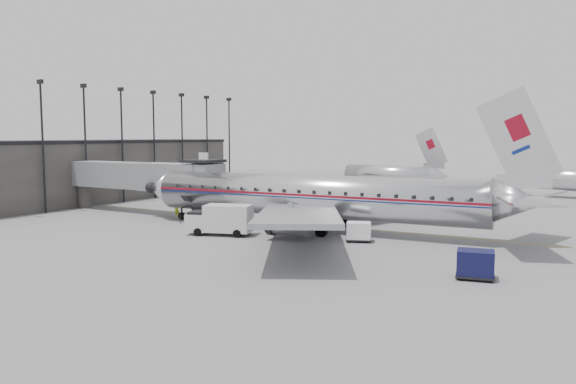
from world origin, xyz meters
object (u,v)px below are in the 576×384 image
at_px(airliner, 320,197).
at_px(service_van, 220,219).
at_px(baggage_cart_navy, 475,264).
at_px(baggage_cart_white, 359,231).
at_px(ramp_worker, 177,209).

xyz_separation_m(airliner, service_van, (-6.72, -6.49, -1.80)).
xyz_separation_m(airliner, baggage_cart_navy, (16.50, -11.05, -2.27)).
relative_size(service_van, baggage_cart_white, 2.45).
distance_m(airliner, baggage_cart_white, 6.64).
relative_size(service_van, baggage_cart_navy, 2.38).
bearing_deg(service_van, ramp_worker, 131.25).
height_order(service_van, ramp_worker, service_van).
height_order(airliner, baggage_cart_navy, airliner).
height_order(baggage_cart_navy, baggage_cart_white, baggage_cart_navy).
xyz_separation_m(service_van, baggage_cart_navy, (23.22, -4.56, -0.47)).
xyz_separation_m(airliner, ramp_worker, (-17.50, -0.05, -2.33)).
bearing_deg(baggage_cart_white, baggage_cart_navy, -57.09).
distance_m(service_van, baggage_cart_navy, 23.67).
distance_m(service_van, baggage_cart_white, 12.50).
bearing_deg(baggage_cart_navy, ramp_worker, 150.68).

